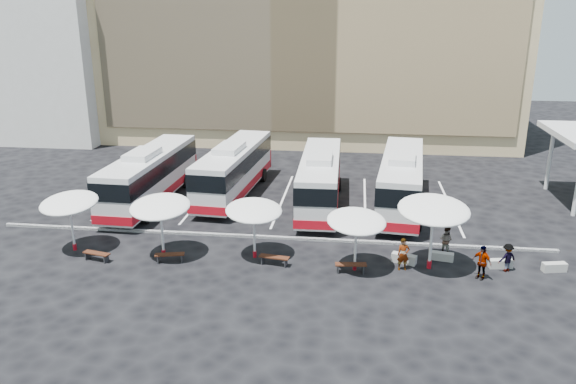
# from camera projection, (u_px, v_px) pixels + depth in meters

# --- Properties ---
(ground) EXTENTS (120.00, 120.00, 0.00)m
(ground) POSITION_uv_depth(u_px,v_px,m) (265.00, 241.00, 33.76)
(ground) COLOR black
(ground) RESTS_ON ground
(sandstone_building) EXTENTS (42.00, 18.25, 29.60)m
(sandstone_building) POSITION_uv_depth(u_px,v_px,m) (312.00, 17.00, 59.96)
(sandstone_building) COLOR tan
(sandstone_building) RESTS_ON ground
(apartment_block) EXTENTS (14.00, 14.00, 18.00)m
(apartment_block) POSITION_uv_depth(u_px,v_px,m) (51.00, 52.00, 60.71)
(apartment_block) COLOR silver
(apartment_block) RESTS_ON ground
(curb_divider) EXTENTS (34.00, 0.25, 0.15)m
(curb_divider) POSITION_uv_depth(u_px,v_px,m) (267.00, 237.00, 34.21)
(curb_divider) COLOR black
(curb_divider) RESTS_ON ground
(bay_lines) EXTENTS (24.15, 12.00, 0.01)m
(bay_lines) POSITION_uv_depth(u_px,v_px,m) (283.00, 199.00, 41.31)
(bay_lines) COLOR white
(bay_lines) RESTS_ON ground
(bus_0) EXTENTS (3.32, 12.85, 4.05)m
(bus_0) POSITION_uv_depth(u_px,v_px,m) (150.00, 174.00, 40.12)
(bus_0) COLOR silver
(bus_0) RESTS_ON ground
(bus_1) EXTENTS (3.67, 12.86, 4.03)m
(bus_1) POSITION_uv_depth(u_px,v_px,m) (234.00, 168.00, 41.83)
(bus_1) COLOR silver
(bus_1) RESTS_ON ground
(bus_2) EXTENTS (3.11, 12.53, 3.96)m
(bus_2) POSITION_uv_depth(u_px,v_px,m) (320.00, 178.00, 39.40)
(bus_2) COLOR silver
(bus_2) RESTS_ON ground
(bus_3) EXTENTS (4.01, 13.08, 4.09)m
(bus_3) POSITION_uv_depth(u_px,v_px,m) (401.00, 179.00, 38.98)
(bus_3) COLOR silver
(bus_3) RESTS_ON ground
(sunshade_0) EXTENTS (3.60, 3.63, 3.38)m
(sunshade_0) POSITION_uv_depth(u_px,v_px,m) (69.00, 203.00, 31.67)
(sunshade_0) COLOR silver
(sunshade_0) RESTS_ON ground
(sunshade_1) EXTENTS (3.35, 3.40, 3.49)m
(sunshade_1) POSITION_uv_depth(u_px,v_px,m) (160.00, 207.00, 30.80)
(sunshade_1) COLOR silver
(sunshade_1) RESTS_ON ground
(sunshade_2) EXTENTS (4.12, 4.15, 3.28)m
(sunshade_2) POSITION_uv_depth(u_px,v_px,m) (254.00, 211.00, 30.73)
(sunshade_2) COLOR silver
(sunshade_2) RESTS_ON ground
(sunshade_3) EXTENTS (3.95, 3.98, 3.26)m
(sunshade_3) POSITION_uv_depth(u_px,v_px,m) (356.00, 221.00, 29.21)
(sunshade_3) COLOR silver
(sunshade_3) RESTS_ON ground
(sunshade_4) EXTENTS (4.14, 4.18, 3.92)m
(sunshade_4) POSITION_uv_depth(u_px,v_px,m) (434.00, 210.00, 29.22)
(sunshade_4) COLOR silver
(sunshade_4) RESTS_ON ground
(wood_bench_0) EXTENTS (1.63, 0.77, 0.48)m
(wood_bench_0) POSITION_uv_depth(u_px,v_px,m) (97.00, 255.00, 31.04)
(wood_bench_0) COLOR black
(wood_bench_0) RESTS_ON ground
(wood_bench_1) EXTENTS (1.67, 0.79, 0.49)m
(wood_bench_1) POSITION_uv_depth(u_px,v_px,m) (170.00, 256.00, 30.86)
(wood_bench_1) COLOR black
(wood_bench_1) RESTS_ON ground
(wood_bench_2) EXTENTS (1.71, 0.72, 0.51)m
(wood_bench_2) POSITION_uv_depth(u_px,v_px,m) (274.00, 258.00, 30.50)
(wood_bench_2) COLOR black
(wood_bench_2) RESTS_ON ground
(wood_bench_3) EXTENTS (1.70, 0.61, 0.51)m
(wood_bench_3) POSITION_uv_depth(u_px,v_px,m) (351.00, 266.00, 29.62)
(wood_bench_3) COLOR black
(wood_bench_3) RESTS_ON ground
(conc_bench_0) EXTENTS (1.41, 0.91, 0.50)m
(conc_bench_0) POSITION_uv_depth(u_px,v_px,m) (404.00, 259.00, 30.81)
(conc_bench_0) COLOR gray
(conc_bench_0) RESTS_ON ground
(conc_bench_1) EXTENTS (1.26, 0.64, 0.45)m
(conc_bench_1) POSITION_uv_depth(u_px,v_px,m) (442.00, 256.00, 31.15)
(conc_bench_1) COLOR gray
(conc_bench_1) RESTS_ON ground
(conc_bench_2) EXTENTS (1.29, 0.60, 0.47)m
(conc_bench_2) POSITION_uv_depth(u_px,v_px,m) (501.00, 264.00, 30.25)
(conc_bench_2) COLOR gray
(conc_bench_2) RESTS_ON ground
(conc_bench_3) EXTENTS (1.32, 0.67, 0.47)m
(conc_bench_3) POSITION_uv_depth(u_px,v_px,m) (554.00, 267.00, 29.82)
(conc_bench_3) COLOR gray
(conc_bench_3) RESTS_ON ground
(passenger_0) EXTENTS (0.71, 0.53, 1.78)m
(passenger_0) POSITION_uv_depth(u_px,v_px,m) (403.00, 254.00, 29.81)
(passenger_0) COLOR black
(passenger_0) RESTS_ON ground
(passenger_1) EXTENTS (1.01, 0.96, 1.65)m
(passenger_1) POSITION_uv_depth(u_px,v_px,m) (446.00, 240.00, 31.80)
(passenger_1) COLOR black
(passenger_1) RESTS_ON ground
(passenger_2) EXTENTS (1.10, 1.05, 1.84)m
(passenger_2) POSITION_uv_depth(u_px,v_px,m) (482.00, 262.00, 28.81)
(passenger_2) COLOR black
(passenger_2) RESTS_ON ground
(passenger_3) EXTENTS (1.15, 0.94, 1.55)m
(passenger_3) POSITION_uv_depth(u_px,v_px,m) (507.00, 258.00, 29.68)
(passenger_3) COLOR black
(passenger_3) RESTS_ON ground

